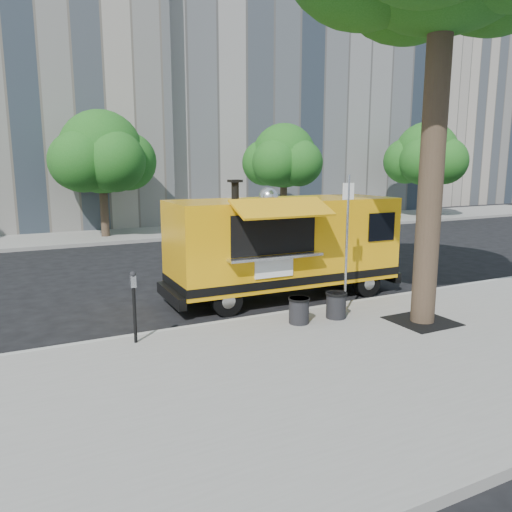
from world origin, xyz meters
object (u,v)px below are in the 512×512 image
at_px(far_tree_b, 101,152).
at_px(far_tree_c, 284,156).
at_px(sign_post, 347,236).
at_px(food_truck, 284,244).
at_px(trash_bin_right, 299,310).
at_px(far_tree_d, 426,154).
at_px(parking_meter, 134,299).
at_px(trash_bin_left, 336,304).

bearing_deg(far_tree_b, far_tree_c, -1.91).
xyz_separation_m(sign_post, food_truck, (-0.34, 2.12, -0.45)).
bearing_deg(sign_post, far_tree_b, 100.15).
bearing_deg(trash_bin_right, far_tree_c, 61.30).
xyz_separation_m(far_tree_d, parking_meter, (-21.00, -13.95, -2.91)).
bearing_deg(food_truck, far_tree_b, 101.57).
height_order(far_tree_b, trash_bin_right, far_tree_b).
height_order(far_tree_b, far_tree_c, far_tree_b).
relative_size(sign_post, trash_bin_left, 5.46).
height_order(sign_post, food_truck, sign_post).
bearing_deg(far_tree_b, far_tree_d, -0.30).
distance_m(sign_post, parking_meter, 4.64).
bearing_deg(far_tree_c, sign_post, -114.81).
relative_size(sign_post, parking_meter, 2.25).
xyz_separation_m(parking_meter, trash_bin_right, (3.26, -0.39, -0.54)).
relative_size(far_tree_c, trash_bin_right, 9.72).
relative_size(far_tree_d, trash_bin_left, 10.28).
bearing_deg(far_tree_b, trash_bin_left, -81.56).
height_order(far_tree_c, far_tree_d, far_tree_d).
height_order(sign_post, parking_meter, sign_post).
distance_m(far_tree_b, far_tree_d, 19.00).
xyz_separation_m(far_tree_c, parking_meter, (-11.00, -13.75, -2.74)).
relative_size(far_tree_b, trash_bin_right, 10.26).
relative_size(far_tree_b, far_tree_d, 0.97).
distance_m(food_truck, trash_bin_left, 2.54).
bearing_deg(far_tree_c, far_tree_d, 1.15).
xyz_separation_m(far_tree_c, trash_bin_left, (-6.85, -14.19, -3.27)).
bearing_deg(food_truck, trash_bin_right, -111.13).
bearing_deg(far_tree_d, sign_post, -139.30).
bearing_deg(trash_bin_left, trash_bin_right, 177.18).
bearing_deg(sign_post, parking_meter, 177.48).
xyz_separation_m(far_tree_b, parking_meter, (-2.00, -14.05, -2.85)).
bearing_deg(trash_bin_left, food_truck, 88.55).
bearing_deg(trash_bin_left, far_tree_c, 64.22).
bearing_deg(far_tree_d, trash_bin_right, -141.05).
height_order(far_tree_c, food_truck, far_tree_c).
bearing_deg(far_tree_d, parking_meter, -146.40).
relative_size(far_tree_b, trash_bin_left, 10.02).
bearing_deg(trash_bin_left, far_tree_d, 40.49).
height_order(far_tree_c, trash_bin_right, far_tree_c).
bearing_deg(far_tree_b, trash_bin_right, -85.02).
xyz_separation_m(sign_post, trash_bin_right, (-1.29, -0.19, -1.41)).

